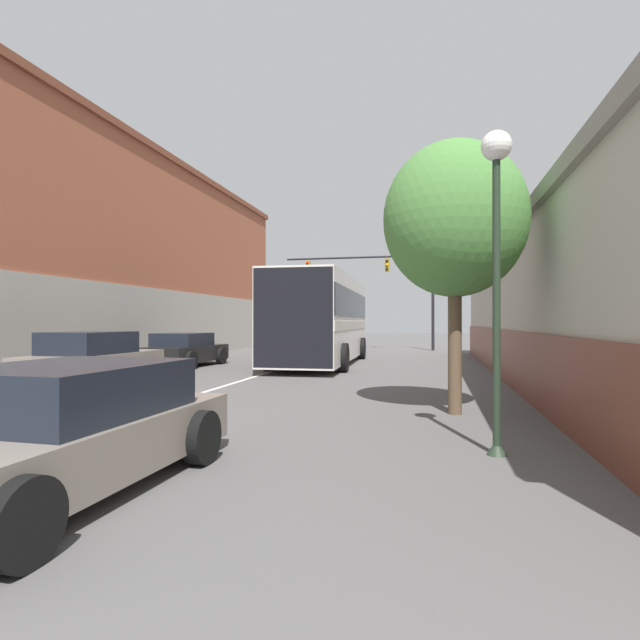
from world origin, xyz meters
TOP-DOWN VIEW (x-y plane):
  - lane_center_line at (0.00, 17.44)m, footprint 0.14×46.89m
  - building_left_brick at (-10.13, 20.73)m, footprint 7.63×28.18m
  - building_right_storefront at (10.94, 15.94)m, footprint 7.22×25.64m
  - bus at (1.02, 19.82)m, footprint 3.23×10.10m
  - hatchback_foreground at (1.74, 4.31)m, footprint 2.24×4.28m
  - parked_car_left_near at (-3.99, 17.75)m, footprint 2.24×3.97m
  - parked_car_left_mid at (-3.77, 12.10)m, footprint 2.07×4.36m
  - traffic_signal_gantry at (2.57, 30.88)m, footprint 9.27×0.36m
  - street_lamp at (6.26, 6.76)m, footprint 0.39×0.39m
  - street_tree_near at (5.86, 9.62)m, footprint 2.66×2.39m

SIDE VIEW (x-z plane):
  - lane_center_line at x=0.00m, z-range 0.00..0.01m
  - hatchback_foreground at x=1.74m, z-range -0.02..1.25m
  - parked_car_left_near at x=-3.99m, z-range -0.02..1.27m
  - parked_car_left_mid at x=-3.77m, z-range -0.05..1.40m
  - bus at x=1.02m, z-range 0.21..3.69m
  - building_right_storefront at x=10.94m, z-range 0.12..4.38m
  - street_lamp at x=6.26m, z-range 0.71..4.90m
  - street_tree_near at x=5.86m, z-range 1.07..6.18m
  - traffic_signal_gantry at x=2.57m, z-range 1.44..7.50m
  - building_left_brick at x=-10.13m, z-range 0.11..9.65m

